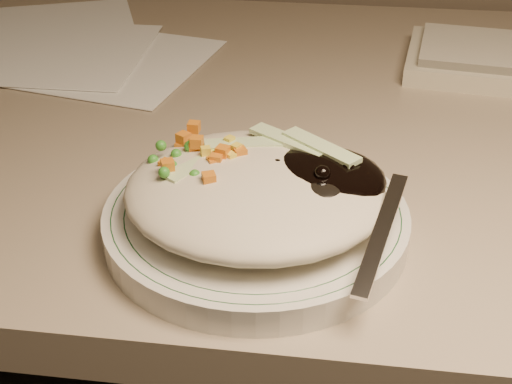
# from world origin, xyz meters

# --- Properties ---
(desk) EXTENTS (1.40, 0.70, 0.74)m
(desk) POSITION_xyz_m (0.00, 1.38, 0.54)
(desk) COLOR gray
(desk) RESTS_ON ground
(plate) EXTENTS (0.23, 0.23, 0.02)m
(plate) POSITION_xyz_m (-0.07, 1.16, 0.75)
(plate) COLOR silver
(plate) RESTS_ON desk
(plate_rim) EXTENTS (0.22, 0.22, 0.00)m
(plate_rim) POSITION_xyz_m (-0.07, 1.16, 0.76)
(plate_rim) COLOR #144723
(plate_rim) RESTS_ON plate
(meal) EXTENTS (0.21, 0.19, 0.05)m
(meal) POSITION_xyz_m (-0.07, 1.15, 0.78)
(meal) COLOR #BFB49A
(meal) RESTS_ON plate
(papers) EXTENTS (0.45, 0.36, 0.00)m
(papers) POSITION_xyz_m (-0.40, 1.50, 0.74)
(papers) COLOR white
(papers) RESTS_ON desk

